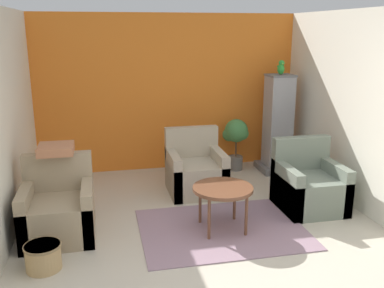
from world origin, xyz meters
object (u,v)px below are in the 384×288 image
wicker_basket (43,256)px  parrot (281,68)px  armchair_left (58,211)px  armchair_middle (196,172)px  birdcage (278,127)px  potted_plant (236,136)px  armchair_right (309,187)px  coffee_table (223,191)px

wicker_basket → parrot: bearing=34.8°
armchair_left → armchair_middle: (1.80, 1.01, 0.00)m
armchair_left → parrot: bearing=26.8°
birdcage → potted_plant: birdcage is taller
armchair_left → armchair_right: 3.11m
armchair_right → birdcage: 1.63m
armchair_right → potted_plant: size_ratio=1.05×
armchair_left → birdcage: birdcage is taller
armchair_left → coffee_table: bearing=-7.4°
parrot → wicker_basket: size_ratio=0.64×
armchair_right → parrot: bearing=82.1°
potted_plant → parrot: bearing=-15.1°
birdcage → potted_plant: 0.69m
armchair_left → birdcage: 3.75m
armchair_right → wicker_basket: armchair_right is taller
armchair_middle → parrot: parrot is taller
armchair_left → armchair_right: same height
armchair_middle → birdcage: 1.72m
potted_plant → wicker_basket: 3.79m
armchair_left → parrot: parrot is taller
armchair_middle → birdcage: birdcage is taller
parrot → potted_plant: (-0.65, 0.17, -1.11)m
coffee_table → birdcage: bearing=52.3°
armchair_left → potted_plant: armchair_left is taller
potted_plant → wicker_basket: (-2.77, -2.55, -0.43)m
wicker_basket → armchair_right: bearing=14.3°
parrot → potted_plant: bearing=164.9°
armchair_right → armchair_middle: 1.58m
parrot → armchair_right: bearing=-97.9°
armchair_right → birdcage: size_ratio=0.57×
armchair_middle → potted_plant: (0.87, 0.85, 0.27)m
parrot → wicker_basket: parrot is taller
birdcage → parrot: parrot is taller
birdcage → wicker_basket: 4.20m
armchair_right → parrot: size_ratio=3.91×
birdcage → armchair_middle: bearing=-156.2°
parrot → birdcage: bearing=-90.0°
birdcage → wicker_basket: size_ratio=4.44×
armchair_left → wicker_basket: bearing=-98.2°
coffee_table → armchair_right: bearing=15.8°
armchair_left → armchair_right: size_ratio=1.00×
armchair_right → parrot: parrot is taller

